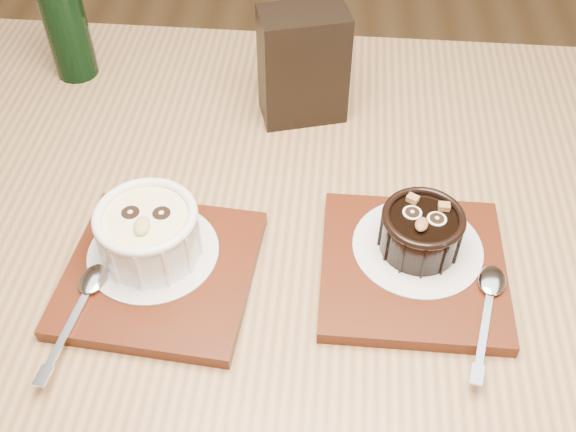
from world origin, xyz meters
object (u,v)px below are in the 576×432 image
object	(u,v)px
table	(267,296)
tray_right	(413,268)
condiment_stand	(303,66)
ramekin_dark	(421,230)
tray_left	(160,273)
green_bottle	(65,20)
ramekin_white	(149,231)

from	to	relation	value
table	tray_right	distance (m)	0.18
tray_right	condiment_stand	world-z (taller)	condiment_stand
tray_right	ramekin_dark	world-z (taller)	ramekin_dark
tray_right	condiment_stand	size ratio (longest dim) A/B	1.29
table	tray_left	world-z (taller)	tray_left
tray_left	ramekin_dark	bearing A→B (deg)	9.30
green_bottle	condiment_stand	bearing A→B (deg)	-12.67
tray_right	green_bottle	size ratio (longest dim) A/B	0.89
condiment_stand	table	bearing A→B (deg)	-97.39
table	tray_left	xyz separation A→B (m)	(-0.10, -0.05, 0.10)
tray_right	green_bottle	bearing A→B (deg)	143.36
tray_right	ramekin_dark	distance (m)	0.04
table	tray_left	bearing A→B (deg)	-153.44
tray_left	condiment_stand	world-z (taller)	condiment_stand
ramekin_white	condiment_stand	world-z (taller)	condiment_stand
table	ramekin_white	world-z (taller)	ramekin_white
tray_left	ramekin_white	world-z (taller)	ramekin_white
table	tray_right	size ratio (longest dim) A/B	6.79
table	green_bottle	xyz separation A→B (m)	(-0.27, 0.29, 0.17)
table	condiment_stand	bearing A→B (deg)	82.61
ramekin_white	ramekin_dark	distance (m)	0.26
table	tray_left	distance (m)	0.15
tray_left	ramekin_white	bearing A→B (deg)	116.27
ramekin_white	condiment_stand	distance (m)	0.29
table	ramekin_dark	bearing A→B (deg)	-2.99
condiment_stand	green_bottle	bearing A→B (deg)	167.33
ramekin_dark	condiment_stand	bearing A→B (deg)	135.53
ramekin_white	condiment_stand	size ratio (longest dim) A/B	0.71
table	green_bottle	distance (m)	0.43
green_bottle	ramekin_white	bearing A→B (deg)	-62.33
tray_right	condiment_stand	xyz separation A→B (m)	(-0.12, 0.25, 0.06)
ramekin_dark	tray_left	bearing A→B (deg)	-154.22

